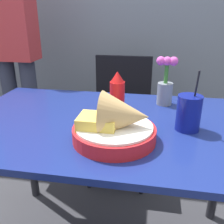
% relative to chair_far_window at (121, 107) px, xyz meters
% --- Properties ---
extents(dining_table, '(1.23, 0.76, 0.72)m').
position_rel_chair_far_window_xyz_m(dining_table, '(0.04, -0.73, 0.12)').
color(dining_table, navy).
rests_on(dining_table, ground_plane).
extents(chair_far_window, '(0.40, 0.40, 0.85)m').
position_rel_chair_far_window_xyz_m(chair_far_window, '(0.00, 0.00, 0.00)').
color(chair_far_window, black).
rests_on(chair_far_window, ground_plane).
extents(food_basket, '(0.29, 0.29, 0.17)m').
position_rel_chair_far_window_xyz_m(food_basket, '(0.11, -0.89, 0.28)').
color(food_basket, red).
rests_on(food_basket, dining_table).
extents(ketchup_bottle, '(0.06, 0.06, 0.19)m').
position_rel_chair_far_window_xyz_m(ketchup_bottle, '(0.07, -0.65, 0.31)').
color(ketchup_bottle, red).
rests_on(ketchup_bottle, dining_table).
extents(drink_cup, '(0.09, 0.09, 0.24)m').
position_rel_chair_far_window_xyz_m(drink_cup, '(0.35, -0.76, 0.28)').
color(drink_cup, navy).
rests_on(drink_cup, dining_table).
extents(flower_vase, '(0.10, 0.07, 0.23)m').
position_rel_chair_far_window_xyz_m(flower_vase, '(0.27, -0.49, 0.31)').
color(flower_vase, gray).
rests_on(flower_vase, dining_table).
extents(person_standing, '(0.32, 0.19, 1.70)m').
position_rel_chair_far_window_xyz_m(person_standing, '(-0.75, -0.03, 0.48)').
color(person_standing, '#2D3347').
rests_on(person_standing, ground_plane).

